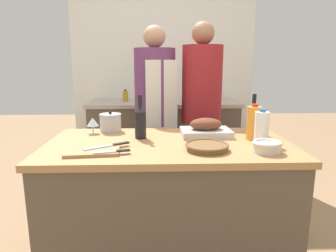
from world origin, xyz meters
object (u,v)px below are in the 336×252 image
at_px(stock_pot, 111,122).
at_px(wine_glass_left, 93,122).
at_px(wine_bottle_green, 253,118).
at_px(person_cook_guest, 201,109).
at_px(wicker_basket, 207,146).
at_px(mixing_bowl, 267,146).
at_px(condiment_bottle_short, 125,96).
at_px(wine_bottle_dark, 140,121).
at_px(roasting_pan, 206,129).
at_px(cutting_board, 93,151).
at_px(knife_chef, 109,146).
at_px(milk_jug, 262,128).
at_px(condiment_bottle_tall, 142,95).
at_px(knife_paring, 113,151).
at_px(person_cook_aproned, 155,111).
at_px(juice_jug, 254,123).

distance_m(stock_pot, wine_glass_left, 0.14).
bearing_deg(wine_bottle_green, person_cook_guest, 115.15).
distance_m(wicker_basket, mixing_bowl, 0.34).
bearing_deg(stock_pot, condiment_bottle_short, 90.81).
bearing_deg(wine_bottle_dark, roasting_pan, 7.56).
distance_m(wicker_basket, condiment_bottle_short, 1.85).
bearing_deg(cutting_board, condiment_bottle_short, 89.84).
relative_size(wicker_basket, knife_chef, 1.01).
bearing_deg(knife_chef, milk_jug, 5.45).
bearing_deg(knife_chef, stock_pot, 97.17).
bearing_deg(condiment_bottle_tall, knife_chef, -93.33).
relative_size(knife_chef, person_cook_guest, 0.15).
bearing_deg(condiment_bottle_tall, wine_glass_left, -101.32).
height_order(stock_pot, knife_paring, stock_pot).
bearing_deg(condiment_bottle_short, stock_pot, -89.19).
bearing_deg(person_cook_guest, knife_paring, -115.87).
bearing_deg(milk_jug, mixing_bowl, -98.80).
bearing_deg(person_cook_aproned, juice_jug, -71.36).
relative_size(mixing_bowl, person_cook_guest, 0.10).
relative_size(juice_jug, wine_bottle_green, 0.84).
bearing_deg(person_cook_aproned, person_cook_guest, -23.23).
height_order(knife_chef, person_cook_guest, person_cook_guest).
bearing_deg(milk_jug, knife_paring, -167.02).
distance_m(roasting_pan, juice_jug, 0.33).
bearing_deg(mixing_bowl, knife_paring, -178.67).
distance_m(roasting_pan, cutting_board, 0.80).
distance_m(wine_bottle_green, person_cook_aproned, 0.95).
bearing_deg(wine_glass_left, wine_bottle_dark, -22.44).
relative_size(wine_glass_left, knife_chef, 0.45).
bearing_deg(person_cook_aproned, roasting_pan, -83.29).
bearing_deg(milk_jug, juice_jug, 97.80).
bearing_deg(wine_bottle_dark, knife_chef, -124.86).
height_order(cutting_board, stock_pot, stock_pot).
height_order(wicker_basket, condiment_bottle_tall, condiment_bottle_tall).
distance_m(juice_jug, milk_jug, 0.11).
xyz_separation_m(stock_pot, mixing_bowl, (0.97, -0.57, -0.03)).
xyz_separation_m(stock_pot, condiment_bottle_tall, (0.16, 1.31, 0.06)).
relative_size(wine_bottle_dark, person_cook_guest, 0.17).
relative_size(wicker_basket, condiment_bottle_short, 1.86).
xyz_separation_m(wine_bottle_dark, condiment_bottle_tall, (-0.07, 1.53, 0.01)).
height_order(stock_pot, wine_bottle_green, wine_bottle_green).
distance_m(juice_jug, person_cook_guest, 0.82).
height_order(condiment_bottle_tall, condiment_bottle_short, condiment_bottle_tall).
xyz_separation_m(wine_glass_left, person_cook_aproned, (0.44, 0.61, -0.02)).
relative_size(juice_jug, milk_jug, 1.08).
height_order(juice_jug, knife_paring, juice_jug).
bearing_deg(person_cook_guest, condiment_bottle_short, 141.83).
distance_m(person_cook_aproned, person_cook_guest, 0.42).
relative_size(juice_jug, person_cook_guest, 0.14).
relative_size(condiment_bottle_tall, person_cook_guest, 0.08).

